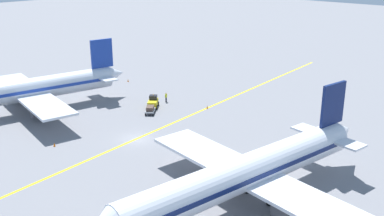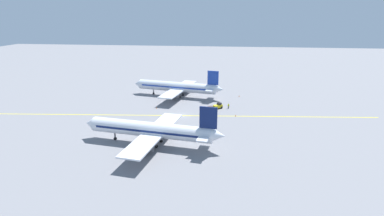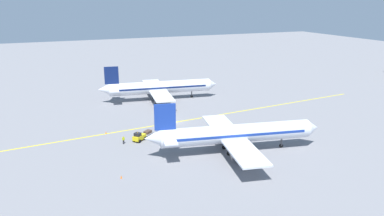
{
  "view_description": "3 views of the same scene",
  "coord_description": "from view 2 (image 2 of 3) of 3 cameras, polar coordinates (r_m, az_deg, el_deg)",
  "views": [
    {
      "loc": [
        -45.29,
        37.14,
        24.42
      ],
      "look_at": [
        -5.36,
        -5.75,
        4.42
      ],
      "focal_mm": 42.0,
      "sensor_mm": 36.0,
      "label": 1
    },
    {
      "loc": [
        -86.15,
        -13.96,
        30.29
      ],
      "look_at": [
        -5.03,
        -4.06,
        4.22
      ],
      "focal_mm": 28.0,
      "sensor_mm": 36.0,
      "label": 2
    },
    {
      "loc": [
        81.45,
        -29.82,
        29.14
      ],
      "look_at": [
        4.27,
        3.0,
        4.49
      ],
      "focal_mm": 35.0,
      "sensor_mm": 36.0,
      "label": 3
    }
  ],
  "objects": [
    {
      "name": "traffic_cone_mid_apron",
      "position": [
        98.92,
        4.47,
        -0.02
      ],
      "size": [
        0.32,
        0.32,
        0.55
      ],
      "primitive_type": "cone",
      "color": "orange",
      "rests_on": "ground"
    },
    {
      "name": "apron_yellow_centreline",
      "position": [
        92.38,
        -2.12,
        -1.45
      ],
      "size": [
        11.34,
        119.54,
        0.01
      ],
      "primitive_type": "cube",
      "rotation": [
        0.0,
        0.0,
        0.09
      ],
      "color": "yellow",
      "rests_on": "ground"
    },
    {
      "name": "traffic_cone_far_edge",
      "position": [
        114.49,
        8.97,
        2.28
      ],
      "size": [
        0.32,
        0.32,
        0.55
      ],
      "primitive_type": "cone",
      "color": "orange",
      "rests_on": "ground"
    },
    {
      "name": "airplane_at_gate",
      "position": [
        71.8,
        -7.59,
        -4.19
      ],
      "size": [
        28.46,
        35.5,
        10.6
      ],
      "color": "silver",
      "rests_on": "ground"
    },
    {
      "name": "traffic_cone_near_nose",
      "position": [
        92.58,
        8.31,
        -1.41
      ],
      "size": [
        0.32,
        0.32,
        0.55
      ],
      "primitive_type": "cone",
      "color": "orange",
      "rests_on": "ground"
    },
    {
      "name": "baggage_tug_white",
      "position": [
        99.28,
        4.99,
        0.41
      ],
      "size": [
        3.07,
        3.27,
        2.11
      ],
      "color": "gold",
      "rests_on": "ground"
    },
    {
      "name": "ground_crew_worker",
      "position": [
        99.58,
        6.96,
        0.4
      ],
      "size": [
        0.33,
        0.55,
        1.68
      ],
      "color": "#23232D",
      "rests_on": "ground"
    },
    {
      "name": "airplane_adjacent_stand",
      "position": [
        112.54,
        -2.75,
        4.01
      ],
      "size": [
        28.48,
        35.36,
        10.6
      ],
      "color": "silver",
      "rests_on": "ground"
    },
    {
      "name": "traffic_cone_by_wingtip",
      "position": [
        99.73,
        -6.77,
        0.05
      ],
      "size": [
        0.32,
        0.32,
        0.55
      ],
      "primitive_type": "cone",
      "color": "orange",
      "rests_on": "ground"
    },
    {
      "name": "ground_plane",
      "position": [
        92.38,
        -2.12,
        -1.46
      ],
      "size": [
        400.0,
        400.0,
        0.0
      ],
      "primitive_type": "plane",
      "color": "slate"
    },
    {
      "name": "baggage_cart_trailing",
      "position": [
        97.42,
        3.45,
        0.02
      ],
      "size": [
        2.74,
        2.89,
        1.24
      ],
      "color": "gray",
      "rests_on": "ground"
    }
  ]
}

